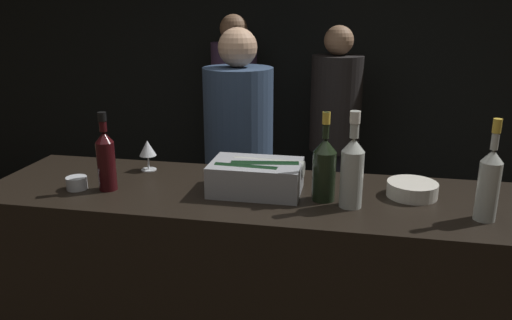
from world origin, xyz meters
The scene contains 13 objects.
wall_back_chalkboard centered at (0.00, 2.78, 1.40)m, with size 6.40×0.06×2.80m.
bar_counter centered at (0.00, 0.31, 0.54)m, with size 2.16×0.61×1.08m.
ice_bin_with_bottles centered at (0.01, 0.30, 1.15)m, with size 0.36×0.23×0.13m.
bowl_white centered at (0.60, 0.37, 1.11)m, with size 0.19×0.19×0.06m.
wine_glass centered at (-0.51, 0.48, 1.18)m, with size 0.07×0.07×0.14m.
candle_votive centered at (-0.70, 0.20, 1.11)m, with size 0.08×0.08×0.05m.
white_wine_bottle centered at (0.37, 0.22, 1.23)m, with size 0.08×0.08×0.35m.
red_wine_bottle_black_foil centered at (-0.57, 0.22, 1.21)m, with size 0.07×0.07×0.31m.
champagne_bottle centered at (0.27, 0.27, 1.21)m, with size 0.09×0.09×0.33m.
rose_wine_bottle centered at (0.82, 0.19, 1.22)m, with size 0.07×0.07×0.35m.
person_in_hoodie centered at (-0.26, 1.14, 0.93)m, with size 0.38×0.38×1.68m.
person_blond_tee centered at (-0.56, 2.30, 0.96)m, with size 0.35×0.35×1.73m.
person_grey_polo centered at (0.24, 2.17, 0.92)m, with size 0.37×0.37×1.66m.
Camera 1 is at (0.36, -1.49, 1.78)m, focal length 35.00 mm.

